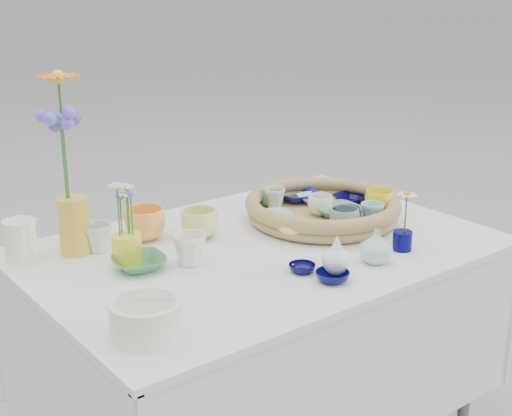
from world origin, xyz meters
TOP-DOWN VIEW (x-y plane):
  - wicker_tray at (0.28, 0.05)m, footprint 0.47×0.47m
  - tray_ceramic_0 at (0.32, 0.21)m, footprint 0.14×0.14m
  - tray_ceramic_1 at (0.44, 0.09)m, footprint 0.11×0.11m
  - tray_ceramic_2 at (0.43, -0.04)m, footprint 0.09×0.09m
  - tray_ceramic_3 at (0.30, 0.00)m, footprint 0.15×0.15m
  - tray_ceramic_4 at (0.23, -0.09)m, footprint 0.11×0.11m
  - tray_ceramic_5 at (0.13, 0.09)m, footprint 0.14×0.14m
  - tray_ceramic_6 at (0.21, 0.19)m, footprint 0.08×0.08m
  - tray_ceramic_7 at (0.28, 0.06)m, footprint 0.10×0.10m
  - tray_ceramic_8 at (0.34, 0.16)m, footprint 0.12×0.12m
  - tray_ceramic_9 at (0.25, -0.08)m, footprint 0.11×0.11m
  - tray_ceramic_10 at (0.11, -0.02)m, footprint 0.13×0.13m
  - tray_ceramic_11 at (0.34, -0.10)m, footprint 0.07×0.07m
  - tray_ceramic_12 at (0.20, 0.22)m, footprint 0.09×0.09m
  - loose_ceramic_0 at (-0.23, 0.24)m, footprint 0.15×0.15m
  - loose_ceramic_1 at (-0.10, 0.16)m, footprint 0.11×0.11m
  - loose_ceramic_2 at (-0.35, 0.06)m, footprint 0.16×0.16m
  - loose_ceramic_3 at (-0.23, 0.01)m, footprint 0.10×0.10m
  - loose_ceramic_4 at (-0.03, -0.21)m, footprint 0.09×0.09m
  - loose_ceramic_5 at (-0.37, 0.24)m, footprint 0.10×0.10m
  - loose_ceramic_6 at (-0.01, -0.30)m, footprint 0.09×0.09m
  - fluted_bowl at (-0.51, -0.26)m, footprint 0.20×0.20m
  - bud_vase_paleblue at (0.03, -0.27)m, footprint 0.09×0.09m
  - bud_vase_seafoam at (0.17, -0.28)m, footprint 0.10×0.10m
  - bud_vase_cobalt at (0.29, -0.26)m, footprint 0.06×0.06m
  - single_daisy at (0.29, -0.26)m, footprint 0.09×0.09m
  - tall_vase_yellow at (-0.43, 0.26)m, footprint 0.11×0.11m
  - gerbera at (-0.44, 0.27)m, footprint 0.17×0.17m
  - hydrangea at (-0.44, 0.26)m, footprint 0.10×0.10m
  - white_pitcher at (-0.56, 0.30)m, footprint 0.13×0.09m
  - daisy_cup at (-0.36, 0.10)m, footprint 0.10×0.10m
  - daisy_posy at (-0.36, 0.11)m, footprint 0.09×0.09m

SIDE VIEW (x-z plane):
  - loose_ceramic_4 at x=-0.03m, z-range 0.77..0.79m
  - loose_ceramic_6 at x=-0.01m, z-range 0.77..0.79m
  - loose_ceramic_2 at x=-0.35m, z-range 0.77..0.80m
  - bud_vase_cobalt at x=0.29m, z-range 0.77..0.82m
  - tray_ceramic_8 at x=0.34m, z-range 0.78..0.81m
  - tray_ceramic_1 at x=0.44m, z-range 0.78..0.81m
  - tray_ceramic_5 at x=0.13m, z-range 0.78..0.81m
  - tray_ceramic_0 at x=0.32m, z-range 0.78..0.81m
  - tray_ceramic_10 at x=0.11m, z-range 0.78..0.82m
  - tray_ceramic_3 at x=0.30m, z-range 0.78..0.82m
  - wicker_tray at x=0.28m, z-range 0.77..0.84m
  - loose_ceramic_5 at x=-0.37m, z-range 0.77..0.84m
  - fluted_bowl at x=-0.51m, z-range 0.77..0.85m
  - loose_ceramic_3 at x=-0.23m, z-range 0.77..0.85m
  - daisy_cup at x=-0.36m, z-range 0.77..0.85m
  - loose_ceramic_1 at x=-0.10m, z-range 0.77..0.85m
  - bud_vase_seafoam at x=0.17m, z-range 0.77..0.86m
  - loose_ceramic_0 at x=-0.23m, z-range 0.77..0.86m
  - tray_ceramic_12 at x=0.20m, z-range 0.78..0.84m
  - tray_ceramic_7 at x=0.28m, z-range 0.78..0.84m
  - tray_ceramic_6 at x=0.21m, z-range 0.78..0.85m
  - tray_ceramic_11 at x=0.34m, z-range 0.78..0.85m
  - tray_ceramic_9 at x=0.25m, z-range 0.78..0.85m
  - tray_ceramic_4 at x=0.23m, z-range 0.78..0.85m
  - tray_ceramic_2 at x=0.43m, z-range 0.78..0.85m
  - bud_vase_paleblue at x=0.03m, z-range 0.77..0.88m
  - white_pitcher at x=-0.56m, z-range 0.77..0.88m
  - tall_vase_yellow at x=-0.43m, z-range 0.77..0.92m
  - single_daisy at x=0.29m, z-range 0.81..0.93m
  - daisy_posy at x=-0.36m, z-range 0.85..0.99m
  - hydrangea at x=-0.44m, z-range 0.88..1.18m
  - gerbera at x=-0.44m, z-range 0.91..1.25m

